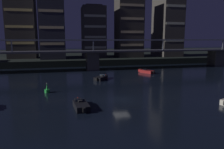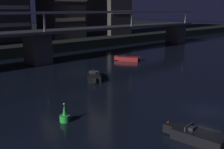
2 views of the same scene
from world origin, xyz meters
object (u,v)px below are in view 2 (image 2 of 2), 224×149
(river_bridge, at_px, (37,39))
(speedboat_mid_center, at_px, (128,59))
(channel_buoy, at_px, (65,117))
(speedboat_mid_left, at_px, (196,136))
(speedboat_near_center, at_px, (94,77))

(river_bridge, distance_m, speedboat_mid_center, 17.45)
(river_bridge, distance_m, channel_buoy, 28.92)
(channel_buoy, bearing_deg, speedboat_mid_left, -62.82)
(speedboat_mid_left, relative_size, speedboat_mid_center, 1.07)
(channel_buoy, bearing_deg, speedboat_mid_center, 32.76)
(speedboat_mid_left, relative_size, channel_buoy, 2.97)
(river_bridge, relative_size, speedboat_mid_left, 18.06)
(river_bridge, height_order, channel_buoy, river_bridge)
(speedboat_near_center, relative_size, speedboat_mid_center, 0.96)
(river_bridge, height_order, speedboat_mid_left, river_bridge)
(speedboat_near_center, distance_m, channel_buoy, 15.28)
(speedboat_mid_center, bearing_deg, channel_buoy, -147.24)
(speedboat_near_center, bearing_deg, channel_buoy, -139.68)
(river_bridge, height_order, speedboat_mid_center, river_bridge)
(speedboat_near_center, height_order, speedboat_mid_left, same)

